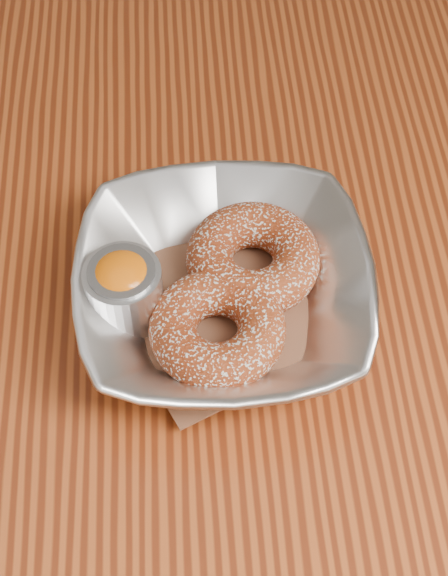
{
  "coord_description": "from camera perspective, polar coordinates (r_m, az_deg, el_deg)",
  "views": [
    {
      "loc": [
        0.08,
        -0.35,
        1.28
      ],
      "look_at": [
        0.11,
        -0.0,
        0.78
      ],
      "focal_mm": 55.0,
      "sensor_mm": 36.0,
      "label": 1
    }
  ],
  "objects": [
    {
      "name": "donut_back",
      "position": [
        0.63,
        1.88,
        1.93
      ],
      "size": [
        0.11,
        0.11,
        0.03
      ],
      "primitive_type": "torus",
      "rotation": [
        0.0,
        0.0,
        0.12
      ],
      "color": "maroon",
      "rests_on": "parchment"
    },
    {
      "name": "parchment",
      "position": [
        0.63,
        0.0,
        -1.11
      ],
      "size": [
        0.19,
        0.19,
        0.0
      ],
      "primitive_type": "cube",
      "rotation": [
        0.0,
        0.0,
        0.44
      ],
      "color": "brown",
      "rests_on": "table"
    },
    {
      "name": "serving_bowl",
      "position": [
        0.62,
        0.0,
        -0.25
      ],
      "size": [
        0.21,
        0.21,
        0.05
      ],
      "primitive_type": "imported",
      "color": "silver",
      "rests_on": "table"
    },
    {
      "name": "ramekin",
      "position": [
        0.61,
        -6.48,
        -0.09
      ],
      "size": [
        0.05,
        0.05,
        0.06
      ],
      "color": "silver",
      "rests_on": "table"
    },
    {
      "name": "table",
      "position": [
        0.73,
        -8.43,
        -6.3
      ],
      "size": [
        1.2,
        0.8,
        0.75
      ],
      "color": "maroon",
      "rests_on": "ground_plane"
    },
    {
      "name": "donut_front",
      "position": [
        0.6,
        -0.43,
        -2.65
      ],
      "size": [
        0.13,
        0.13,
        0.03
      ],
      "primitive_type": "torus",
      "rotation": [
        0.0,
        0.0,
        0.5
      ],
      "color": "maroon",
      "rests_on": "parchment"
    }
  ]
}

